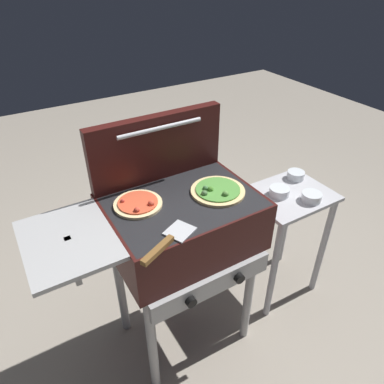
{
  "coord_description": "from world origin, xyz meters",
  "views": [
    {
      "loc": [
        -0.59,
        -1.07,
        1.75
      ],
      "look_at": [
        0.05,
        0.0,
        0.92
      ],
      "focal_mm": 32.99,
      "sensor_mm": 36.0,
      "label": 1
    }
  ],
  "objects_px": {
    "prep_table": "(285,222)",
    "topping_bowl_far": "(296,175)",
    "grill": "(180,227)",
    "pizza_veggie": "(217,191)",
    "pizza_pepperoni": "(138,204)",
    "topping_bowl_near": "(279,192)",
    "topping_bowl_middle": "(311,197)",
    "spatula": "(167,242)"
  },
  "relations": [
    {
      "from": "pizza_pepperoni",
      "to": "topping_bowl_near",
      "type": "xyz_separation_m",
      "value": [
        0.77,
        -0.04,
        -0.19
      ]
    },
    {
      "from": "pizza_veggie",
      "to": "topping_bowl_far",
      "type": "distance_m",
      "value": 0.67
    },
    {
      "from": "grill",
      "to": "pizza_veggie",
      "type": "distance_m",
      "value": 0.23
    },
    {
      "from": "spatula",
      "to": "topping_bowl_near",
      "type": "height_order",
      "value": "spatula"
    },
    {
      "from": "topping_bowl_middle",
      "to": "topping_bowl_far",
      "type": "bearing_deg",
      "value": 66.36
    },
    {
      "from": "prep_table",
      "to": "topping_bowl_far",
      "type": "xyz_separation_m",
      "value": [
        0.13,
        0.1,
        0.22
      ]
    },
    {
      "from": "topping_bowl_far",
      "to": "topping_bowl_middle",
      "type": "relative_size",
      "value": 0.94
    },
    {
      "from": "grill",
      "to": "spatula",
      "type": "distance_m",
      "value": 0.31
    },
    {
      "from": "pizza_pepperoni",
      "to": "topping_bowl_near",
      "type": "relative_size",
      "value": 1.9
    },
    {
      "from": "topping_bowl_near",
      "to": "prep_table",
      "type": "bearing_deg",
      "value": -16.34
    },
    {
      "from": "spatula",
      "to": "topping_bowl_far",
      "type": "height_order",
      "value": "spatula"
    },
    {
      "from": "pizza_veggie",
      "to": "topping_bowl_middle",
      "type": "xyz_separation_m",
      "value": [
        0.55,
        -0.07,
        -0.19
      ]
    },
    {
      "from": "topping_bowl_middle",
      "to": "pizza_pepperoni",
      "type": "bearing_deg",
      "value": 169.77
    },
    {
      "from": "topping_bowl_middle",
      "to": "grill",
      "type": "bearing_deg",
      "value": 172.02
    },
    {
      "from": "topping_bowl_near",
      "to": "topping_bowl_far",
      "type": "xyz_separation_m",
      "value": [
        0.19,
        0.08,
        -0.0
      ]
    },
    {
      "from": "grill",
      "to": "pizza_pepperoni",
      "type": "relative_size",
      "value": 4.78
    },
    {
      "from": "spatula",
      "to": "prep_table",
      "type": "bearing_deg",
      "value": 14.19
    },
    {
      "from": "grill",
      "to": "pizza_veggie",
      "type": "xyz_separation_m",
      "value": [
        0.17,
        -0.03,
        0.15
      ]
    },
    {
      "from": "spatula",
      "to": "prep_table",
      "type": "xyz_separation_m",
      "value": [
        0.84,
        0.21,
        -0.4
      ]
    },
    {
      "from": "pizza_pepperoni",
      "to": "prep_table",
      "type": "height_order",
      "value": "pizza_pepperoni"
    },
    {
      "from": "pizza_veggie",
      "to": "topping_bowl_far",
      "type": "height_order",
      "value": "pizza_veggie"
    },
    {
      "from": "prep_table",
      "to": "topping_bowl_near",
      "type": "distance_m",
      "value": 0.23
    },
    {
      "from": "grill",
      "to": "prep_table",
      "type": "xyz_separation_m",
      "value": [
        0.67,
        0.0,
        -0.25
      ]
    },
    {
      "from": "prep_table",
      "to": "topping_bowl_far",
      "type": "distance_m",
      "value": 0.27
    },
    {
      "from": "topping_bowl_near",
      "to": "spatula",
      "type": "bearing_deg",
      "value": -163.48
    },
    {
      "from": "topping_bowl_far",
      "to": "topping_bowl_middle",
      "type": "xyz_separation_m",
      "value": [
        -0.09,
        -0.2,
        0.0
      ]
    },
    {
      "from": "prep_table",
      "to": "topping_bowl_near",
      "type": "height_order",
      "value": "topping_bowl_near"
    },
    {
      "from": "pizza_veggie",
      "to": "pizza_pepperoni",
      "type": "distance_m",
      "value": 0.35
    },
    {
      "from": "pizza_veggie",
      "to": "grill",
      "type": "bearing_deg",
      "value": 170.24
    },
    {
      "from": "topping_bowl_far",
      "to": "grill",
      "type": "bearing_deg",
      "value": -172.93
    },
    {
      "from": "pizza_pepperoni",
      "to": "grill",
      "type": "bearing_deg",
      "value": -19.79
    },
    {
      "from": "grill",
      "to": "topping_bowl_middle",
      "type": "xyz_separation_m",
      "value": [
        0.72,
        -0.1,
        -0.03
      ]
    },
    {
      "from": "pizza_veggie",
      "to": "spatula",
      "type": "distance_m",
      "value": 0.38
    },
    {
      "from": "pizza_pepperoni",
      "to": "pizza_veggie",
      "type": "bearing_deg",
      "value": -14.73
    },
    {
      "from": "grill",
      "to": "topping_bowl_far",
      "type": "relative_size",
      "value": 9.97
    },
    {
      "from": "pizza_pepperoni",
      "to": "prep_table",
      "type": "bearing_deg",
      "value": -3.68
    },
    {
      "from": "pizza_pepperoni",
      "to": "spatula",
      "type": "height_order",
      "value": "pizza_pepperoni"
    },
    {
      "from": "prep_table",
      "to": "topping_bowl_far",
      "type": "bearing_deg",
      "value": 35.84
    },
    {
      "from": "pizza_pepperoni",
      "to": "topping_bowl_far",
      "type": "relative_size",
      "value": 2.08
    },
    {
      "from": "pizza_pepperoni",
      "to": "spatula",
      "type": "relative_size",
      "value": 0.77
    },
    {
      "from": "topping_bowl_near",
      "to": "topping_bowl_far",
      "type": "bearing_deg",
      "value": 21.66
    },
    {
      "from": "pizza_veggie",
      "to": "topping_bowl_far",
      "type": "bearing_deg",
      "value": 11.55
    }
  ]
}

